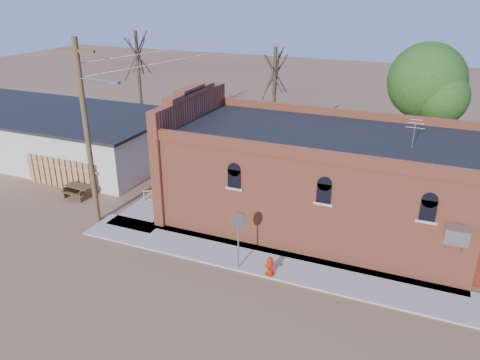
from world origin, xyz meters
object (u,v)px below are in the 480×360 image
at_px(stop_sign, 238,225).
at_px(picnic_table, 79,189).
at_px(utility_pole, 88,131).
at_px(fire_hydrant, 270,266).
at_px(trash_barrel, 180,197).
at_px(brick_bar, 312,177).

xyz_separation_m(stop_sign, picnic_table, (-11.08, 3.20, -1.63)).
height_order(utility_pole, stop_sign, utility_pole).
distance_m(stop_sign, picnic_table, 11.65).
xyz_separation_m(utility_pole, fire_hydrant, (9.57, -1.20, -4.28)).
relative_size(trash_barrel, picnic_table, 0.51).
bearing_deg(picnic_table, utility_pole, -30.83).
height_order(fire_hydrant, stop_sign, stop_sign).
xyz_separation_m(brick_bar, utility_pole, (-9.79, -4.29, 2.43)).
xyz_separation_m(brick_bar, picnic_table, (-12.70, -2.29, -1.90)).
relative_size(stop_sign, trash_barrel, 3.00).
relative_size(brick_bar, trash_barrel, 18.97).
bearing_deg(picnic_table, brick_bar, 13.92).
bearing_deg(trash_barrel, stop_sign, -39.67).
distance_m(utility_pole, fire_hydrant, 10.56).
distance_m(fire_hydrant, stop_sign, 2.11).
relative_size(stop_sign, picnic_table, 1.54).
bearing_deg(trash_barrel, utility_pole, -131.48).
height_order(utility_pole, fire_hydrant, utility_pole).
xyz_separation_m(brick_bar, trash_barrel, (-6.94, -1.08, -1.83)).
bearing_deg(utility_pole, brick_bar, 23.69).
distance_m(utility_pole, stop_sign, 8.69).
bearing_deg(fire_hydrant, trash_barrel, 150.06).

